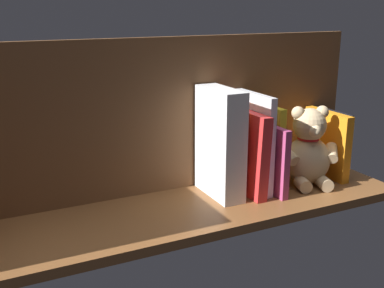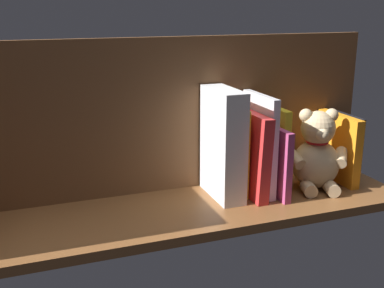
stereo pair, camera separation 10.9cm
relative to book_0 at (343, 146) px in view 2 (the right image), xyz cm
name	(u,v)px [view 2 (the right image)]	position (x,y,z in cm)	size (l,w,h in cm)	color
ground_plane	(192,209)	(44.96, 4.28, -9.80)	(104.23, 28.89, 2.20)	brown
shelf_back_panel	(175,115)	(44.96, -7.91, 10.31)	(104.23, 1.50, 38.02)	brown
book_0	(343,146)	(0.00, 0.00, 0.00)	(1.79, 13.52, 17.39)	black
book_1	(338,148)	(2.79, 1.42, 0.19)	(2.41, 16.36, 17.77)	orange
teddy_bear	(316,154)	(11.62, 4.48, 0.37)	(15.94, 15.52, 20.61)	#D1B284
book_2	(274,147)	(21.17, -0.33, 1.71)	(1.95, 12.85, 20.82)	yellow
book_3	(270,159)	(23.69, 2.52, -0.14)	(1.72, 18.55, 17.11)	#B23F72
book_4	(259,144)	(26.13, 1.09, 3.57)	(1.78, 15.71, 24.53)	silver
book_5	(250,154)	(29.07, 1.91, 1.57)	(2.71, 17.34, 20.54)	red
book_6	(236,150)	(31.71, -0.38, 2.16)	(1.21, 12.76, 21.71)	yellow
dictionary_thick_white	(223,144)	(35.88, 1.15, 4.52)	(5.74, 15.62, 26.44)	silver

